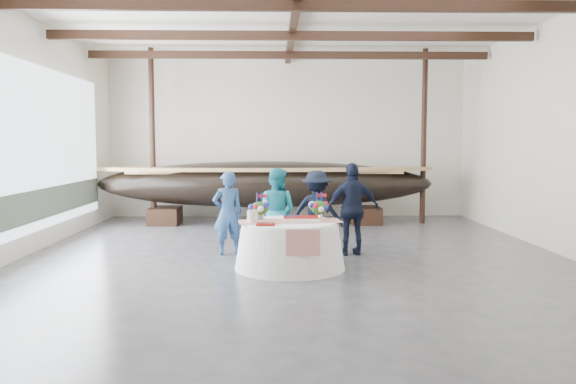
{
  "coord_description": "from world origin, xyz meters",
  "views": [
    {
      "loc": [
        -0.35,
        -10.02,
        2.1
      ],
      "look_at": [
        -0.11,
        0.65,
        1.16
      ],
      "focal_mm": 35.0,
      "sensor_mm": 36.0,
      "label": 1
    }
  ],
  "objects": [
    {
      "name": "tabletop_items",
      "position": [
        -0.15,
        -0.58,
        0.94
      ],
      "size": [
        1.75,
        1.0,
        0.4
      ],
      "color": "red",
      "rests_on": "banquet_table"
    },
    {
      "name": "pavilion_structure",
      "position": [
        0.0,
        0.78,
        4.0
      ],
      "size": [
        9.8,
        11.76,
        4.5
      ],
      "color": "black",
      "rests_on": "ground"
    },
    {
      "name": "open_bay",
      "position": [
        -4.95,
        1.0,
        1.83
      ],
      "size": [
        0.03,
        7.0,
        3.2
      ],
      "color": "silver",
      "rests_on": "ground"
    },
    {
      "name": "guest_woman_blue",
      "position": [
        -1.25,
        0.45,
        0.78
      ],
      "size": [
        0.66,
        0.53,
        1.57
      ],
      "primitive_type": "imported",
      "rotation": [
        0.0,
        0.0,
        3.45
      ],
      "color": "navy",
      "rests_on": "ground"
    },
    {
      "name": "longboat_display",
      "position": [
        -0.61,
        4.49,
        1.04
      ],
      "size": [
        8.69,
        1.74,
        1.63
      ],
      "color": "black",
      "rests_on": "ground"
    },
    {
      "name": "floor",
      "position": [
        0.0,
        0.0,
        0.0
      ],
      "size": [
        10.0,
        12.0,
        0.01
      ],
      "primitive_type": "cube",
      "color": "#3D3D42",
      "rests_on": "ground"
    },
    {
      "name": "wall_front",
      "position": [
        0.0,
        -6.0,
        2.25
      ],
      "size": [
        10.0,
        0.02,
        4.5
      ],
      "primitive_type": "cube",
      "color": "silver",
      "rests_on": "ground"
    },
    {
      "name": "banquet_table",
      "position": [
        -0.11,
        -0.75,
        0.4
      ],
      "size": [
        1.84,
        1.84,
        0.79
      ],
      "color": "white",
      "rests_on": "ground"
    },
    {
      "name": "guest_man_right",
      "position": [
        1.1,
        0.37,
        0.86
      ],
      "size": [
        1.06,
        0.55,
        1.73
      ],
      "primitive_type": "imported",
      "rotation": [
        0.0,
        0.0,
        3.28
      ],
      "color": "black",
      "rests_on": "ground"
    },
    {
      "name": "guest_woman_teal",
      "position": [
        -0.34,
        0.45,
        0.82
      ],
      "size": [
        0.96,
        0.87,
        1.63
      ],
      "primitive_type": "imported",
      "rotation": [
        0.0,
        0.0,
        2.77
      ],
      "color": "teal",
      "rests_on": "ground"
    },
    {
      "name": "wall_left",
      "position": [
        -5.0,
        0.0,
        2.25
      ],
      "size": [
        0.02,
        12.0,
        4.5
      ],
      "primitive_type": "cube",
      "color": "silver",
      "rests_on": "ground"
    },
    {
      "name": "guest_man_left",
      "position": [
        0.44,
        0.66,
        0.79
      ],
      "size": [
        1.14,
        0.86,
        1.57
      ],
      "primitive_type": "imported",
      "rotation": [
        0.0,
        0.0,
        2.84
      ],
      "color": "black",
      "rests_on": "ground"
    },
    {
      "name": "ceiling",
      "position": [
        0.0,
        0.0,
        4.5
      ],
      "size": [
        10.0,
        12.0,
        0.01
      ],
      "primitive_type": "cube",
      "color": "white",
      "rests_on": "wall_back"
    },
    {
      "name": "wall_right",
      "position": [
        5.0,
        0.0,
        2.25
      ],
      "size": [
        0.02,
        12.0,
        4.5
      ],
      "primitive_type": "cube",
      "color": "silver",
      "rests_on": "ground"
    },
    {
      "name": "wall_back",
      "position": [
        0.0,
        6.0,
        2.25
      ],
      "size": [
        10.0,
        0.02,
        4.5
      ],
      "primitive_type": "cube",
      "color": "silver",
      "rests_on": "ground"
    }
  ]
}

